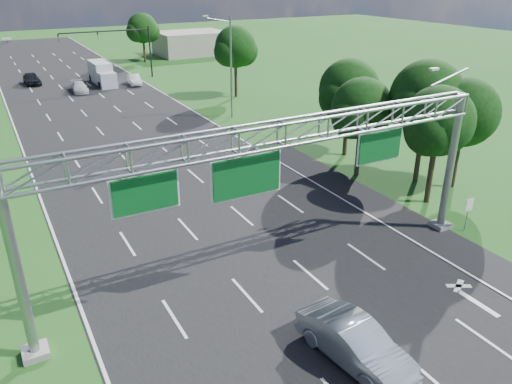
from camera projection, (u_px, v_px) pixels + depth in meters
ground at (157, 166)px, 39.07m from camera, size 220.00×220.00×0.00m
road at (157, 166)px, 39.07m from camera, size 18.00×180.00×0.02m
road_flare at (400, 219)px, 30.74m from camera, size 3.00×30.00×0.02m
sign_gantry at (283, 146)px, 22.00m from camera, size 23.50×1.00×9.56m
regulatory_sign at (469, 208)px, 28.68m from camera, size 0.60×0.08×2.10m
traffic_signal at (124, 41)px, 68.30m from camera, size 12.21×0.24×7.00m
streetlight_r_mid at (229, 63)px, 49.79m from camera, size 2.97×0.22×10.16m
tree_cluster_right at (405, 107)px, 34.76m from camera, size 9.91×14.60×8.68m
tree_verge_rd at (236, 49)px, 58.31m from camera, size 5.76×4.80×8.28m
tree_verge_re at (143, 30)px, 81.64m from camera, size 5.76×4.80×7.84m
building_right at (191, 43)px, 90.47m from camera, size 12.00×9.00×4.00m
silver_sedan at (355, 343)px, 19.24m from camera, size 2.44×5.32×1.69m
car_queue_a at (79, 87)px, 62.53m from camera, size 2.01×4.45×1.26m
car_queue_c at (32, 79)px, 66.70m from camera, size 2.08×4.69×1.57m
car_queue_d at (134, 80)px, 66.60m from camera, size 1.78×4.11×1.32m
box_truck at (102, 74)px, 66.81m from camera, size 2.31×7.52×2.85m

